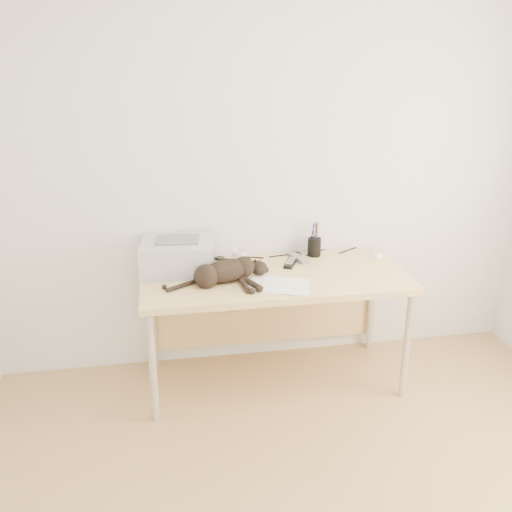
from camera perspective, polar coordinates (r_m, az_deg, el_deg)
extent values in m
plane|color=silver|center=(3.60, 0.87, 8.58)|extent=(3.50, 0.00, 3.50)
cube|color=#E3C284|center=(3.44, 1.90, -2.20)|extent=(1.60, 0.70, 0.04)
cylinder|color=silver|center=(3.29, -10.27, -11.02)|extent=(0.04, 0.04, 0.70)
cylinder|color=silver|center=(3.57, 14.84, -8.68)|extent=(0.04, 0.04, 0.70)
cylinder|color=silver|center=(3.81, -10.27, -6.26)|extent=(0.04, 0.04, 0.70)
cylinder|color=silver|center=(4.05, 11.46, -4.61)|extent=(0.04, 0.04, 0.70)
cube|color=#E3C284|center=(3.87, 0.88, -4.65)|extent=(1.48, 0.02, 0.60)
cube|color=silver|center=(3.49, -7.79, 0.06)|extent=(0.47, 0.41, 0.19)
cube|color=black|center=(3.49, -7.79, 0.21)|extent=(0.37, 0.06, 0.12)
cube|color=slate|center=(3.46, -7.87, 1.64)|extent=(0.28, 0.21, 0.01)
cube|color=white|center=(3.28, 2.57, -2.97)|extent=(0.37, 0.30, 0.00)
cube|color=white|center=(3.29, 1.98, -2.82)|extent=(0.39, 0.35, 0.00)
ellipsoid|color=black|center=(3.31, -2.99, -1.51)|extent=(0.35, 0.23, 0.14)
sphere|color=black|center=(3.26, -5.03, -2.04)|extent=(0.14, 0.14, 0.14)
ellipsoid|color=black|center=(3.40, 0.33, -1.24)|extent=(0.12, 0.11, 0.09)
cone|color=black|center=(3.42, -0.06, -0.49)|extent=(0.05, 0.05, 0.04)
cone|color=black|center=(3.42, 0.32, -0.54)|extent=(0.05, 0.05, 0.05)
cylinder|color=black|center=(3.25, -1.19, -2.88)|extent=(0.09, 0.19, 0.03)
cylinder|color=black|center=(3.27, -0.45, -2.73)|extent=(0.09, 0.19, 0.03)
cylinder|color=black|center=(3.28, -7.44, -2.95)|extent=(0.20, 0.08, 0.02)
imported|color=white|center=(3.57, -1.67, -0.12)|extent=(0.14, 0.14, 0.09)
cylinder|color=black|center=(3.73, 5.84, 0.90)|extent=(0.09, 0.09, 0.12)
cylinder|color=#990C0C|center=(3.70, 5.69, 2.07)|extent=(0.01, 0.01, 0.16)
cylinder|color=navy|center=(3.72, 6.04, 2.14)|extent=(0.01, 0.01, 0.16)
cylinder|color=black|center=(3.69, 5.94, 2.01)|extent=(0.01, 0.01, 0.16)
cube|color=slate|center=(3.66, 4.25, -0.23)|extent=(0.11, 0.20, 0.02)
cube|color=black|center=(3.60, 3.49, -0.63)|extent=(0.13, 0.19, 0.02)
ellipsoid|color=white|center=(3.79, 12.09, 0.19)|extent=(0.10, 0.13, 0.04)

